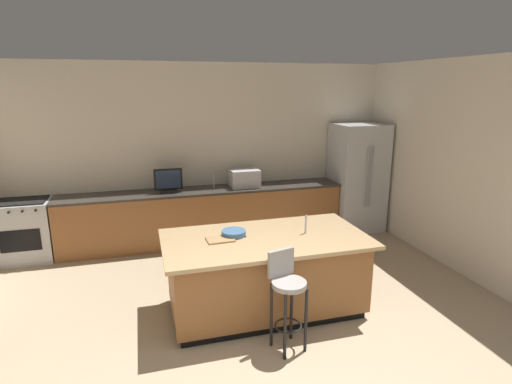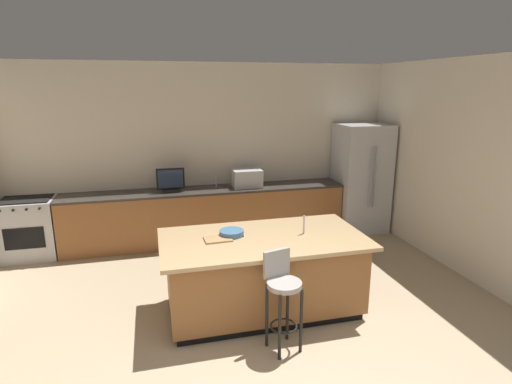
{
  "view_description": "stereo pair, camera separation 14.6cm",
  "coord_description": "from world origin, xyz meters",
  "px_view_note": "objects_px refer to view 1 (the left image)",
  "views": [
    {
      "loc": [
        -1.02,
        -2.16,
        2.57
      ],
      "look_at": [
        0.43,
        2.94,
        1.19
      ],
      "focal_mm": 28.83,
      "sensor_mm": 36.0,
      "label": 1
    },
    {
      "loc": [
        -0.88,
        -2.2,
        2.57
      ],
      "look_at": [
        0.43,
        2.94,
        1.19
      ],
      "focal_mm": 28.83,
      "sensor_mm": 36.0,
      "label": 2
    }
  ],
  "objects_px": {
    "range_oven": "(25,230)",
    "tv_monitor": "(168,182)",
    "fruit_bowl": "(234,233)",
    "cutting_board": "(220,239)",
    "microwave": "(245,178)",
    "kitchen_island": "(265,273)",
    "cell_phone": "(241,235)",
    "tv_remote": "(238,234)",
    "bar_stool_center": "(287,292)",
    "refrigerator": "(357,177)"
  },
  "relations": [
    {
      "from": "range_oven",
      "to": "tv_monitor",
      "type": "height_order",
      "value": "tv_monitor"
    },
    {
      "from": "fruit_bowl",
      "to": "cutting_board",
      "type": "distance_m",
      "value": 0.2
    },
    {
      "from": "microwave",
      "to": "tv_monitor",
      "type": "bearing_deg",
      "value": -177.65
    },
    {
      "from": "kitchen_island",
      "to": "cell_phone",
      "type": "relative_size",
      "value": 15.41
    },
    {
      "from": "kitchen_island",
      "to": "tv_remote",
      "type": "bearing_deg",
      "value": 150.7
    },
    {
      "from": "bar_stool_center",
      "to": "cell_phone",
      "type": "relative_size",
      "value": 6.76
    },
    {
      "from": "kitchen_island",
      "to": "microwave",
      "type": "bearing_deg",
      "value": 81.33
    },
    {
      "from": "microwave",
      "to": "fruit_bowl",
      "type": "relative_size",
      "value": 1.72
    },
    {
      "from": "microwave",
      "to": "cutting_board",
      "type": "xyz_separation_m",
      "value": [
        -0.87,
        -2.33,
        -0.14
      ]
    },
    {
      "from": "bar_stool_center",
      "to": "range_oven",
      "type": "bearing_deg",
      "value": 119.97
    },
    {
      "from": "range_oven",
      "to": "bar_stool_center",
      "type": "bearing_deg",
      "value": -45.79
    },
    {
      "from": "range_oven",
      "to": "cell_phone",
      "type": "bearing_deg",
      "value": -38.75
    },
    {
      "from": "kitchen_island",
      "to": "tv_remote",
      "type": "height_order",
      "value": "tv_remote"
    },
    {
      "from": "bar_stool_center",
      "to": "fruit_bowl",
      "type": "bearing_deg",
      "value": 95.9
    },
    {
      "from": "microwave",
      "to": "tv_monitor",
      "type": "height_order",
      "value": "tv_monitor"
    },
    {
      "from": "tv_monitor",
      "to": "fruit_bowl",
      "type": "bearing_deg",
      "value": -75.43
    },
    {
      "from": "refrigerator",
      "to": "cutting_board",
      "type": "distance_m",
      "value": 3.71
    },
    {
      "from": "cell_phone",
      "to": "bar_stool_center",
      "type": "bearing_deg",
      "value": -77.34
    },
    {
      "from": "kitchen_island",
      "to": "fruit_bowl",
      "type": "bearing_deg",
      "value": 156.11
    },
    {
      "from": "range_oven",
      "to": "cutting_board",
      "type": "xyz_separation_m",
      "value": [
        2.54,
        -2.33,
        0.45
      ]
    },
    {
      "from": "kitchen_island",
      "to": "range_oven",
      "type": "bearing_deg",
      "value": 142.0
    },
    {
      "from": "range_oven",
      "to": "cell_phone",
      "type": "height_order",
      "value": "range_oven"
    },
    {
      "from": "microwave",
      "to": "cell_phone",
      "type": "relative_size",
      "value": 3.2
    },
    {
      "from": "kitchen_island",
      "to": "cutting_board",
      "type": "distance_m",
      "value": 0.68
    },
    {
      "from": "tv_remote",
      "to": "cutting_board",
      "type": "bearing_deg",
      "value": -139.34
    },
    {
      "from": "bar_stool_center",
      "to": "cell_phone",
      "type": "height_order",
      "value": "bar_stool_center"
    },
    {
      "from": "kitchen_island",
      "to": "range_oven",
      "type": "distance_m",
      "value": 3.87
    },
    {
      "from": "kitchen_island",
      "to": "bar_stool_center",
      "type": "distance_m",
      "value": 0.76
    },
    {
      "from": "tv_remote",
      "to": "cutting_board",
      "type": "relative_size",
      "value": 0.57
    },
    {
      "from": "range_oven",
      "to": "fruit_bowl",
      "type": "distance_m",
      "value": 3.54
    },
    {
      "from": "tv_monitor",
      "to": "cutting_board",
      "type": "distance_m",
      "value": 2.32
    },
    {
      "from": "bar_stool_center",
      "to": "fruit_bowl",
      "type": "relative_size",
      "value": 3.64
    },
    {
      "from": "microwave",
      "to": "cutting_board",
      "type": "relative_size",
      "value": 1.61
    },
    {
      "from": "bar_stool_center",
      "to": "cutting_board",
      "type": "xyz_separation_m",
      "value": [
        -0.5,
        0.79,
        0.3
      ]
    },
    {
      "from": "cutting_board",
      "to": "range_oven",
      "type": "bearing_deg",
      "value": 137.45
    },
    {
      "from": "microwave",
      "to": "fruit_bowl",
      "type": "xyz_separation_m",
      "value": [
        -0.7,
        -2.23,
        -0.12
      ]
    },
    {
      "from": "refrigerator",
      "to": "tv_monitor",
      "type": "height_order",
      "value": "refrigerator"
    },
    {
      "from": "microwave",
      "to": "tv_remote",
      "type": "relative_size",
      "value": 2.82
    },
    {
      "from": "range_oven",
      "to": "kitchen_island",
      "type": "bearing_deg",
      "value": -38.0
    },
    {
      "from": "fruit_bowl",
      "to": "cell_phone",
      "type": "xyz_separation_m",
      "value": [
        0.09,
        -0.01,
        -0.03
      ]
    },
    {
      "from": "tv_monitor",
      "to": "tv_remote",
      "type": "height_order",
      "value": "tv_monitor"
    },
    {
      "from": "range_oven",
      "to": "fruit_bowl",
      "type": "bearing_deg",
      "value": -39.45
    },
    {
      "from": "refrigerator",
      "to": "microwave",
      "type": "relative_size",
      "value": 4.0
    },
    {
      "from": "cutting_board",
      "to": "tv_monitor",
      "type": "bearing_deg",
      "value": 99.76
    },
    {
      "from": "fruit_bowl",
      "to": "cutting_board",
      "type": "height_order",
      "value": "fruit_bowl"
    },
    {
      "from": "tv_remote",
      "to": "refrigerator",
      "type": "bearing_deg",
      "value": 53.76
    },
    {
      "from": "refrigerator",
      "to": "bar_stool_center",
      "type": "distance_m",
      "value": 3.93
    },
    {
      "from": "fruit_bowl",
      "to": "cell_phone",
      "type": "distance_m",
      "value": 0.09
    },
    {
      "from": "refrigerator",
      "to": "bar_stool_center",
      "type": "xyz_separation_m",
      "value": [
        -2.45,
        -3.05,
        -0.35
      ]
    },
    {
      "from": "kitchen_island",
      "to": "tv_monitor",
      "type": "bearing_deg",
      "value": 111.17
    }
  ]
}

